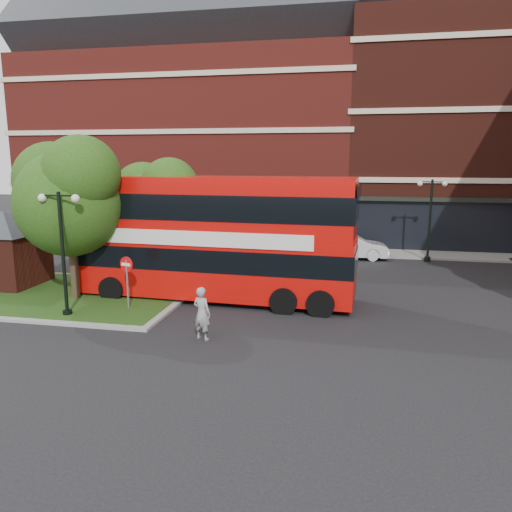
% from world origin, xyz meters
% --- Properties ---
extents(ground, '(120.00, 120.00, 0.00)m').
position_xyz_m(ground, '(0.00, 0.00, 0.00)').
color(ground, black).
rests_on(ground, ground).
extents(pavement_far, '(44.00, 3.00, 0.12)m').
position_xyz_m(pavement_far, '(0.00, 16.50, 0.06)').
color(pavement_far, slate).
rests_on(pavement_far, ground).
extents(terrace_far_left, '(26.00, 12.00, 14.00)m').
position_xyz_m(terrace_far_left, '(-8.00, 24.00, 7.00)').
color(terrace_far_left, maroon).
rests_on(terrace_far_left, ground).
extents(terrace_far_right, '(18.00, 12.00, 16.00)m').
position_xyz_m(terrace_far_right, '(14.00, 24.00, 8.00)').
color(terrace_far_right, '#471911').
rests_on(terrace_far_right, ground).
extents(traffic_island, '(12.60, 7.60, 0.15)m').
position_xyz_m(traffic_island, '(-8.00, 3.00, 0.07)').
color(traffic_island, gray).
rests_on(traffic_island, ground).
extents(kiosk, '(6.51, 6.51, 3.60)m').
position_xyz_m(kiosk, '(-11.00, 4.00, 2.32)').
color(kiosk, '#471911').
rests_on(kiosk, traffic_island).
extents(tree_island_west, '(5.40, 4.71, 7.21)m').
position_xyz_m(tree_island_west, '(-6.60, 2.58, 4.79)').
color(tree_island_west, '#2D2116').
rests_on(tree_island_west, ground).
extents(tree_island_east, '(4.46, 3.90, 6.29)m').
position_xyz_m(tree_island_east, '(-3.58, 5.06, 4.24)').
color(tree_island_east, '#2D2116').
rests_on(tree_island_east, ground).
extents(lamp_island, '(1.72, 0.36, 5.00)m').
position_xyz_m(lamp_island, '(-5.50, 0.20, 2.83)').
color(lamp_island, black).
rests_on(lamp_island, ground).
extents(lamp_far_left, '(1.72, 0.36, 5.00)m').
position_xyz_m(lamp_far_left, '(2.00, 14.50, 2.83)').
color(lamp_far_left, black).
rests_on(lamp_far_left, ground).
extents(lamp_far_right, '(1.72, 0.36, 5.00)m').
position_xyz_m(lamp_far_right, '(10.00, 14.50, 2.83)').
color(lamp_far_right, black).
rests_on(lamp_far_right, ground).
extents(bus, '(12.66, 3.42, 4.79)m').
position_xyz_m(bus, '(-0.58, 4.00, 3.14)').
color(bus, '#C00B07').
rests_on(bus, ground).
extents(woman, '(0.80, 0.66, 1.89)m').
position_xyz_m(woman, '(0.50, -1.04, 0.95)').
color(woman, gray).
rests_on(woman, ground).
extents(car_silver, '(3.96, 1.61, 1.35)m').
position_xyz_m(car_silver, '(-5.47, 14.50, 0.67)').
color(car_silver, '#B7BBBF').
rests_on(car_silver, ground).
extents(car_white, '(4.82, 1.98, 1.55)m').
position_xyz_m(car_white, '(5.32, 14.50, 0.78)').
color(car_white, white).
rests_on(car_white, ground).
extents(no_entry_sign, '(0.62, 0.23, 2.30)m').
position_xyz_m(no_entry_sign, '(-3.50, 1.50, 1.64)').
color(no_entry_sign, slate).
rests_on(no_entry_sign, ground).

